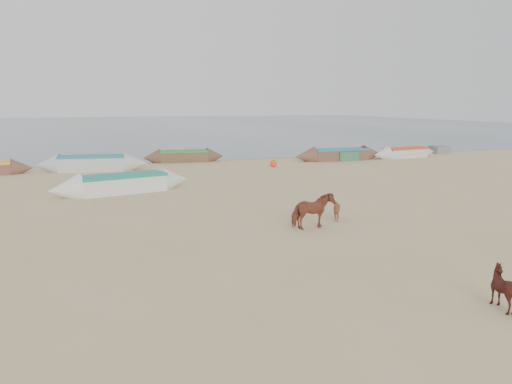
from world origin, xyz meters
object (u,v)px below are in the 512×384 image
(calf_right, at_px, (509,289))
(near_canoe, at_px, (123,183))
(cow_adult, at_px, (313,211))
(calf_front, at_px, (337,210))

(calf_right, height_order, near_canoe, near_canoe)
(cow_adult, height_order, near_canoe, cow_adult)
(cow_adult, relative_size, calf_front, 1.84)
(cow_adult, height_order, calf_front, cow_adult)
(calf_front, bearing_deg, cow_adult, -75.75)
(cow_adult, height_order, calf_right, cow_adult)
(calf_front, height_order, near_canoe, near_canoe)
(near_canoe, bearing_deg, calf_right, -83.63)
(calf_right, bearing_deg, calf_front, -19.01)
(near_canoe, bearing_deg, calf_front, -66.07)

